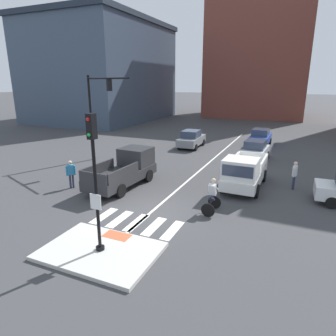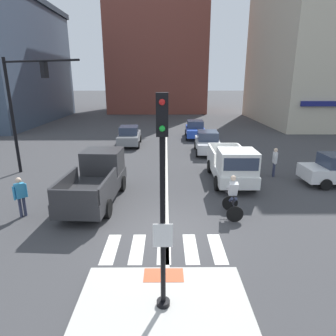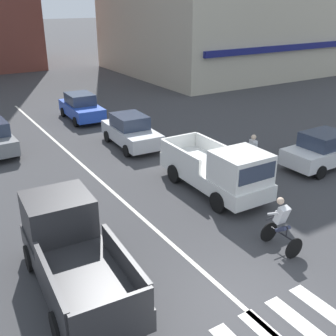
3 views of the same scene
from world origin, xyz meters
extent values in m
plane|color=#3D3D3F|center=(0.00, 0.00, 0.00)|extent=(300.00, 300.00, 0.00)
cube|color=beige|center=(0.00, -3.83, 0.07)|extent=(4.20, 2.91, 0.15)
cube|color=#DB5B38|center=(0.00, -2.72, 0.15)|extent=(1.10, 0.60, 0.01)
cylinder|color=black|center=(0.00, -3.83, 0.21)|extent=(0.32, 0.32, 0.12)
cylinder|color=black|center=(0.00, -3.83, 2.27)|extent=(0.12, 0.12, 4.00)
cube|color=white|center=(0.00, -3.90, 2.07)|extent=(0.44, 0.03, 0.56)
cube|color=black|center=(0.00, -3.83, 4.69)|extent=(0.24, 0.28, 0.84)
sphere|color=red|center=(0.00, -3.99, 4.94)|extent=(0.12, 0.12, 0.12)
sphere|color=green|center=(0.00, -3.99, 4.44)|extent=(0.12, 0.12, 0.12)
cube|color=silver|center=(-1.76, -1.15, 0.00)|extent=(0.44, 1.80, 0.01)
cube|color=silver|center=(-0.88, -1.15, 0.00)|extent=(0.44, 1.80, 0.01)
cube|color=silver|center=(0.00, -1.15, 0.00)|extent=(0.44, 1.80, 0.01)
cube|color=silver|center=(0.88, -1.15, 0.00)|extent=(0.44, 1.80, 0.01)
cube|color=silver|center=(1.76, -1.15, 0.00)|extent=(0.44, 1.80, 0.01)
cube|color=silver|center=(0.10, 10.00, 0.00)|extent=(0.14, 28.00, 0.01)
cylinder|color=black|center=(-8.75, 7.28, 3.27)|extent=(0.18, 0.18, 6.54)
cylinder|color=black|center=(-6.46, 6.42, 6.29)|extent=(4.62, 1.82, 0.11)
cube|color=black|center=(-6.23, 6.33, 5.84)|extent=(0.35, 0.37, 0.80)
sphere|color=gold|center=(-6.17, 6.49, 5.84)|extent=(0.12, 0.12, 0.12)
cube|color=brown|center=(-1.41, 45.32, 10.74)|extent=(16.21, 14.74, 21.49)
cube|color=#3D4C60|center=(-23.37, 29.73, 7.17)|extent=(16.06, 21.29, 14.35)
cube|color=#242D3A|center=(-23.37, 29.73, 14.70)|extent=(16.54, 21.93, 0.70)
cube|color=silver|center=(3.21, 12.02, 0.65)|extent=(1.89, 4.18, 0.70)
cube|color=#2D384C|center=(3.22, 12.17, 1.32)|extent=(1.57, 1.97, 0.64)
cylinder|color=black|center=(3.98, 10.71, 0.30)|extent=(0.21, 0.61, 0.60)
cylinder|color=black|center=(2.32, 10.79, 0.30)|extent=(0.21, 0.61, 0.60)
cylinder|color=black|center=(4.10, 13.25, 0.30)|extent=(0.21, 0.61, 0.60)
cylinder|color=black|center=(2.44, 13.32, 0.30)|extent=(0.21, 0.61, 0.60)
cube|color=slate|center=(-3.05, 14.83, 0.65)|extent=(1.82, 4.15, 0.70)
cube|color=#2D384C|center=(-3.05, 14.68, 1.32)|extent=(1.53, 1.94, 0.64)
cylinder|color=black|center=(-3.92, 16.08, 0.30)|extent=(0.20, 0.60, 0.60)
cylinder|color=black|center=(-2.26, 16.12, 0.30)|extent=(0.20, 0.60, 0.60)
cylinder|color=black|center=(-3.85, 13.53, 0.30)|extent=(0.20, 0.60, 0.60)
cylinder|color=black|center=(-2.18, 13.58, 0.30)|extent=(0.20, 0.60, 0.60)
cylinder|color=black|center=(8.07, 5.78, 0.30)|extent=(0.60, 0.19, 0.60)
cylinder|color=black|center=(8.11, 4.11, 0.30)|extent=(0.60, 0.19, 0.60)
cube|color=#2347B7|center=(2.85, 18.09, 0.65)|extent=(1.84, 4.16, 0.70)
cube|color=#2D384C|center=(2.86, 18.24, 1.32)|extent=(1.54, 1.95, 0.64)
cylinder|color=black|center=(3.64, 16.79, 0.30)|extent=(0.20, 0.61, 0.60)
cylinder|color=black|center=(1.98, 16.85, 0.30)|extent=(0.20, 0.61, 0.60)
cylinder|color=black|center=(3.73, 19.33, 0.30)|extent=(0.20, 0.61, 0.60)
cylinder|color=black|center=(2.06, 19.39, 0.30)|extent=(0.20, 0.61, 0.60)
cube|color=#2D2D30|center=(-3.13, 2.62, 0.68)|extent=(2.19, 5.20, 0.60)
cube|color=#2D2D30|center=(-3.04, 4.21, 1.53)|extent=(1.89, 1.80, 1.10)
cube|color=#2D384C|center=(-2.99, 5.04, 1.61)|extent=(1.62, 0.17, 0.60)
cube|color=#2D2D30|center=(-4.08, 1.65, 1.28)|extent=(0.28, 2.81, 0.60)
cube|color=#2D2D30|center=(-2.30, 1.55, 1.28)|extent=(0.28, 2.81, 0.60)
cube|color=#2D2D30|center=(-3.27, 0.12, 1.28)|extent=(1.80, 0.20, 0.60)
cylinder|color=black|center=(-3.95, 4.25, 0.38)|extent=(0.28, 0.77, 0.76)
cylinder|color=black|center=(-2.13, 4.14, 0.38)|extent=(0.28, 0.77, 0.76)
cylinder|color=black|center=(-4.12, 1.27, 0.38)|extent=(0.28, 0.77, 0.76)
cylinder|color=black|center=(-2.30, 1.17, 0.38)|extent=(0.28, 0.77, 0.76)
cube|color=white|center=(3.58, 5.69, 0.68)|extent=(1.99, 5.13, 0.60)
cube|color=white|center=(3.55, 4.09, 1.53)|extent=(1.83, 1.73, 1.10)
cube|color=#2D384C|center=(3.54, 3.26, 1.61)|extent=(1.62, 0.11, 0.60)
cube|color=white|center=(4.49, 6.69, 1.28)|extent=(0.17, 2.81, 0.60)
cube|color=white|center=(2.71, 6.72, 1.28)|extent=(0.17, 2.81, 0.60)
cube|color=white|center=(3.62, 8.19, 1.28)|extent=(1.80, 0.13, 0.60)
cylinder|color=black|center=(4.46, 4.09, 0.38)|extent=(0.25, 0.76, 0.76)
cylinder|color=black|center=(2.64, 4.12, 0.38)|extent=(0.25, 0.76, 0.76)
cylinder|color=black|center=(4.52, 7.07, 0.38)|extent=(0.25, 0.76, 0.76)
cylinder|color=black|center=(2.69, 7.11, 0.38)|extent=(0.25, 0.76, 0.76)
cylinder|color=black|center=(2.78, 1.76, 0.33)|extent=(0.66, 0.06, 0.66)
cylinder|color=black|center=(2.75, 0.71, 0.33)|extent=(0.66, 0.06, 0.66)
cylinder|color=black|center=(2.76, 1.24, 0.55)|extent=(0.08, 0.89, 0.05)
cylinder|color=black|center=(2.76, 1.06, 0.73)|extent=(0.04, 0.04, 0.30)
cylinder|color=black|center=(2.78, 1.71, 0.85)|extent=(0.44, 0.05, 0.04)
cylinder|color=#2D334C|center=(2.68, 1.22, 0.73)|extent=(0.13, 0.40, 0.33)
cylinder|color=#2D334C|center=(2.84, 1.22, 0.73)|extent=(0.13, 0.40, 0.33)
cube|color=silver|center=(2.77, 1.32, 1.16)|extent=(0.35, 0.39, 0.60)
sphere|color=beige|center=(2.77, 1.44, 1.57)|extent=(0.22, 0.22, 0.22)
cylinder|color=silver|center=(2.61, 1.50, 1.16)|extent=(0.09, 0.46, 0.31)
cylinder|color=silver|center=(2.93, 1.49, 1.16)|extent=(0.09, 0.46, 0.31)
cylinder|color=#2D334C|center=(-5.81, 1.21, 0.41)|extent=(0.12, 0.12, 0.82)
cylinder|color=#2D334C|center=(-5.70, 1.32, 0.41)|extent=(0.12, 0.12, 0.82)
cube|color=#338CBF|center=(-5.75, 1.27, 1.12)|extent=(0.41, 0.41, 0.60)
cylinder|color=#338CBF|center=(-5.92, 1.10, 1.07)|extent=(0.09, 0.09, 0.56)
cylinder|color=#338CBF|center=(-5.59, 1.43, 1.07)|extent=(0.09, 0.09, 0.56)
sphere|color=beige|center=(-5.75, 1.27, 1.56)|extent=(0.22, 0.22, 0.22)
cylinder|color=#2D334C|center=(6.28, 6.43, 0.41)|extent=(0.12, 0.12, 0.82)
cylinder|color=#2D334C|center=(6.25, 6.27, 0.41)|extent=(0.12, 0.12, 0.82)
cube|color=silver|center=(6.27, 6.35, 1.12)|extent=(0.29, 0.40, 0.60)
cylinder|color=silver|center=(6.31, 6.57, 1.07)|extent=(0.09, 0.09, 0.56)
cylinder|color=silver|center=(6.22, 6.12, 1.07)|extent=(0.09, 0.09, 0.56)
sphere|color=beige|center=(6.27, 6.35, 1.56)|extent=(0.22, 0.22, 0.22)
camera|label=1|loc=(6.18, -11.66, 6.11)|focal=31.79mm
camera|label=2|loc=(0.08, -9.56, 5.33)|focal=31.06mm
camera|label=3|loc=(-5.74, -5.94, 7.12)|focal=43.71mm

